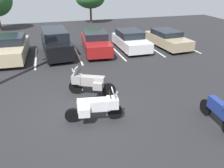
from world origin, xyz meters
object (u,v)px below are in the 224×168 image
object	(u,v)px
motorcycle_second	(90,82)
car_tan	(167,39)
car_black	(56,43)
car_red	(96,42)
motorcycle_touring	(96,106)
car_champagne	(13,48)
car_white	(131,40)
motorcycle_third	(218,112)

from	to	relation	value
motorcycle_second	car_tan	xyz separation A→B (m)	(7.64, 6.47, 0.02)
car_black	car_red	distance (m)	2.91
motorcycle_touring	car_black	bearing A→B (deg)	96.40
motorcycle_touring	car_champagne	world-z (taller)	car_champagne
motorcycle_touring	car_black	xyz separation A→B (m)	(-1.00, 8.95, 0.29)
car_champagne	car_white	world-z (taller)	car_champagne
motorcycle_third	car_black	distance (m)	11.85
motorcycle_touring	motorcycle_second	bearing A→B (deg)	85.21
motorcycle_third	car_red	distance (m)	10.78
motorcycle_second	car_white	distance (m)	8.07
motorcycle_second	car_red	bearing A→B (deg)	75.60
motorcycle_third	car_champagne	world-z (taller)	car_champagne
motorcycle_touring	car_tan	bearing A→B (deg)	47.98
car_black	car_tan	xyz separation A→B (m)	(8.82, -0.27, -0.26)
car_black	car_tan	distance (m)	8.83
motorcycle_third	car_black	xyz separation A→B (m)	(-5.43, 10.52, 0.34)
motorcycle_second	car_black	world-z (taller)	car_black
motorcycle_second	car_black	bearing A→B (deg)	100.00
car_black	car_white	xyz separation A→B (m)	(5.72, -0.07, -0.23)
car_black	car_red	size ratio (longest dim) A/B	0.99
motorcycle_third	car_black	bearing A→B (deg)	117.30
car_white	motorcycle_second	bearing A→B (deg)	-124.19
motorcycle_touring	car_champagne	distance (m)	9.79
motorcycle_touring	car_red	bearing A→B (deg)	77.93
motorcycle_third	motorcycle_second	bearing A→B (deg)	138.29
car_champagne	car_red	xyz separation A→B (m)	(5.85, -0.05, -0.01)
motorcycle_second	car_black	size ratio (longest dim) A/B	0.45
motorcycle_third	car_white	world-z (taller)	car_white
car_champagne	motorcycle_touring	bearing A→B (deg)	-66.24
car_red	motorcycle_second	bearing A→B (deg)	-104.40
motorcycle_second	motorcycle_third	bearing A→B (deg)	-41.71
car_white	car_red	bearing A→B (deg)	179.39
motorcycle_second	car_white	size ratio (longest dim) A/B	0.51
motorcycle_second	car_red	distance (m)	6.92
car_white	car_tan	world-z (taller)	car_white
motorcycle_touring	motorcycle_third	world-z (taller)	motorcycle_touring
car_tan	car_white	bearing A→B (deg)	176.32
motorcycle_third	car_red	size ratio (longest dim) A/B	0.44
motorcycle_second	car_red	xyz separation A→B (m)	(1.72, 6.70, 0.10)
car_champagne	car_white	distance (m)	8.66
motorcycle_third	car_red	bearing A→B (deg)	103.53
motorcycle_third	car_black	world-z (taller)	car_black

